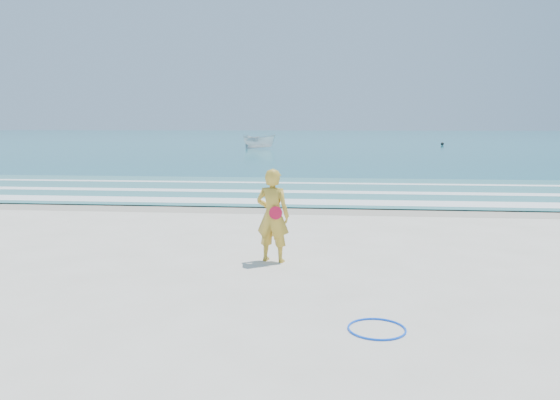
# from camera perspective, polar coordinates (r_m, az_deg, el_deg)

# --- Properties ---
(ground) EXTENTS (400.00, 400.00, 0.00)m
(ground) POSITION_cam_1_polar(r_m,az_deg,el_deg) (9.72, -4.59, -9.13)
(ground) COLOR silver
(ground) RESTS_ON ground
(wet_sand) EXTENTS (400.00, 2.40, 0.00)m
(wet_sand) POSITION_cam_1_polar(r_m,az_deg,el_deg) (18.44, 0.42, -0.89)
(wet_sand) COLOR #B2A893
(wet_sand) RESTS_ON ground
(ocean) EXTENTS (400.00, 190.00, 0.04)m
(ocean) POSITION_cam_1_polar(r_m,az_deg,el_deg) (114.18, 4.94, 6.59)
(ocean) COLOR #19727F
(ocean) RESTS_ON ground
(shallow) EXTENTS (400.00, 10.00, 0.01)m
(shallow) POSITION_cam_1_polar(r_m,az_deg,el_deg) (23.37, 1.56, 1.11)
(shallow) COLOR #59B7AD
(shallow) RESTS_ON ocean
(foam_near) EXTENTS (400.00, 1.40, 0.01)m
(foam_near) POSITION_cam_1_polar(r_m,az_deg,el_deg) (19.71, 0.77, -0.16)
(foam_near) COLOR white
(foam_near) RESTS_ON shallow
(foam_mid) EXTENTS (400.00, 0.90, 0.01)m
(foam_mid) POSITION_cam_1_polar(r_m,az_deg,el_deg) (22.57, 1.41, 0.89)
(foam_mid) COLOR white
(foam_mid) RESTS_ON shallow
(foam_far) EXTENTS (400.00, 0.60, 0.01)m
(foam_far) POSITION_cam_1_polar(r_m,az_deg,el_deg) (25.84, 1.97, 1.79)
(foam_far) COLOR white
(foam_far) RESTS_ON shallow
(hoop) EXTENTS (0.99, 0.99, 0.03)m
(hoop) POSITION_cam_1_polar(r_m,az_deg,el_deg) (7.95, 10.08, -13.11)
(hoop) COLOR #0D50FB
(hoop) RESTS_ON ground
(boat) EXTENTS (4.43, 3.06, 1.60)m
(boat) POSITION_cam_1_polar(r_m,az_deg,el_deg) (60.71, -2.17, 6.13)
(boat) COLOR silver
(boat) RESTS_ON ocean
(buoy) EXTENTS (0.41, 0.41, 0.41)m
(buoy) POSITION_cam_1_polar(r_m,az_deg,el_deg) (72.65, 16.60, 5.65)
(buoy) COLOR black
(buoy) RESTS_ON ocean
(woman) EXTENTS (0.80, 0.62, 1.94)m
(woman) POSITION_cam_1_polar(r_m,az_deg,el_deg) (11.28, -0.76, -1.62)
(woman) COLOR gold
(woman) RESTS_ON ground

